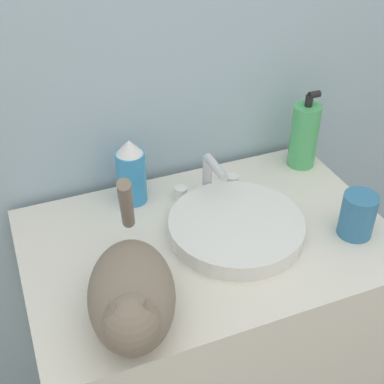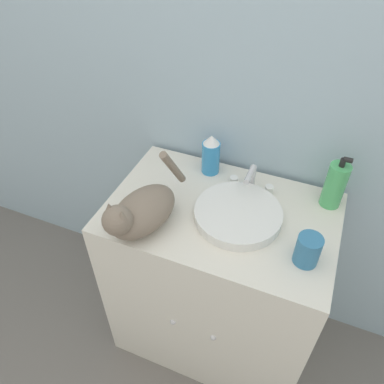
{
  "view_description": "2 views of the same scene",
  "coord_description": "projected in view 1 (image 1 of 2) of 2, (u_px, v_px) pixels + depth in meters",
  "views": [
    {
      "loc": [
        -0.38,
        -0.58,
        1.68
      ],
      "look_at": [
        -0.04,
        0.27,
        1.02
      ],
      "focal_mm": 50.0,
      "sensor_mm": 36.0,
      "label": 1
    },
    {
      "loc": [
        0.27,
        -0.66,
        1.84
      ],
      "look_at": [
        -0.09,
        0.22,
        0.98
      ],
      "focal_mm": 35.0,
      "sensor_mm": 36.0,
      "label": 2
    }
  ],
  "objects": [
    {
      "name": "vanity_cabinet",
      "position": [
        206.0,
        356.0,
        1.49
      ],
      "size": [
        0.84,
        0.56,
        0.87
      ],
      "color": "silver",
      "rests_on": "ground_plane"
    },
    {
      "name": "faucet",
      "position": [
        209.0,
        178.0,
        1.33
      ],
      "size": [
        0.17,
        0.11,
        0.12
      ],
      "color": "silver",
      "rests_on": "vanity_cabinet"
    },
    {
      "name": "spray_bottle",
      "position": [
        131.0,
        172.0,
        1.3
      ],
      "size": [
        0.07,
        0.07,
        0.17
      ],
      "color": "#338CCC",
      "rests_on": "vanity_cabinet"
    },
    {
      "name": "sink_basin",
      "position": [
        236.0,
        227.0,
        1.23
      ],
      "size": [
        0.31,
        0.31,
        0.04
      ],
      "color": "white",
      "rests_on": "vanity_cabinet"
    },
    {
      "name": "cup",
      "position": [
        358.0,
        215.0,
        1.21
      ],
      "size": [
        0.08,
        0.08,
        0.11
      ],
      "color": "teal",
      "rests_on": "vanity_cabinet"
    },
    {
      "name": "soap_bottle",
      "position": [
        304.0,
        135.0,
        1.43
      ],
      "size": [
        0.07,
        0.07,
        0.22
      ],
      "color": "#4CB266",
      "rests_on": "vanity_cabinet"
    },
    {
      "name": "wall_back",
      "position": [
        158.0,
        31.0,
        1.25
      ],
      "size": [
        6.0,
        0.05,
        2.5
      ],
      "color": "#9EB7C6",
      "rests_on": "ground_plane"
    },
    {
      "name": "cat",
      "position": [
        132.0,
        296.0,
        0.98
      ],
      "size": [
        0.23,
        0.39,
        0.24
      ],
      "rotation": [
        0.0,
        0.0,
        -1.83
      ],
      "color": "#7A6B5B",
      "rests_on": "vanity_cabinet"
    }
  ]
}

